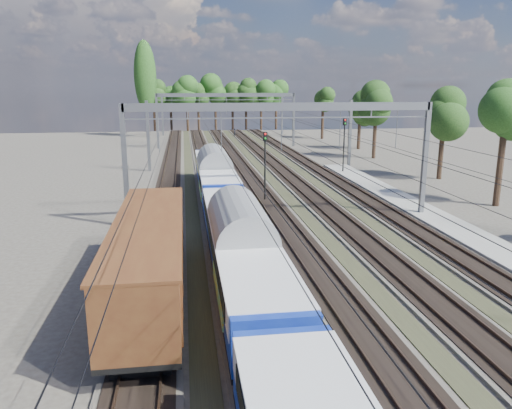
{
  "coord_description": "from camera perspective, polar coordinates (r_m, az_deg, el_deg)",
  "views": [
    {
      "loc": [
        -7.2,
        -6.65,
        10.22
      ],
      "look_at": [
        -2.78,
        24.09,
        2.8
      ],
      "focal_mm": 35.0,
      "sensor_mm": 36.0,
      "label": 1
    }
  ],
  "objects": [
    {
      "name": "track_bed",
      "position": [
        53.12,
        -0.25,
        2.46
      ],
      "size": [
        21.0,
        130.0,
        0.34
      ],
      "color": "#47423A",
      "rests_on": "ground"
    },
    {
      "name": "platform",
      "position": [
        34.36,
        26.38,
        -5.06
      ],
      "size": [
        3.0,
        70.0,
        0.3
      ],
      "primitive_type": "cube",
      "color": "gray",
      "rests_on": "ground"
    },
    {
      "name": "catenary",
      "position": [
        59.94,
        -0.96,
        9.78
      ],
      "size": [
        25.65,
        130.0,
        9.0
      ],
      "color": "slate",
      "rests_on": "ground"
    },
    {
      "name": "tree_belt",
      "position": [
        99.44,
        -0.13,
        12.15
      ],
      "size": [
        39.34,
        101.38,
        11.82
      ],
      "color": "black",
      "rests_on": "ground"
    },
    {
      "name": "poplar",
      "position": [
        104.92,
        -12.56,
        14.04
      ],
      "size": [
        4.4,
        4.4,
        19.04
      ],
      "color": "black",
      "rests_on": "ground"
    },
    {
      "name": "emu_train",
      "position": [
        25.35,
        -1.7,
        -3.98
      ],
      "size": [
        3.06,
        64.77,
        4.48
      ],
      "color": "black",
      "rests_on": "ground"
    },
    {
      "name": "freight_boxcar",
      "position": [
        24.23,
        -12.06,
        -5.7
      ],
      "size": [
        3.17,
        15.29,
        3.94
      ],
      "color": "black",
      "rests_on": "ground"
    },
    {
      "name": "worker",
      "position": [
        103.15,
        -2.46,
        8.21
      ],
      "size": [
        0.54,
        0.69,
        1.68
      ],
      "primitive_type": "imported",
      "rotation": [
        0.0,
        0.0,
        1.32
      ],
      "color": "black",
      "rests_on": "ground"
    },
    {
      "name": "signal_near",
      "position": [
        44.46,
        1.04,
        5.34
      ],
      "size": [
        0.39,
        0.35,
        6.26
      ],
      "rotation": [
        0.0,
        0.0,
        -0.01
      ],
      "color": "black",
      "rests_on": "ground"
    },
    {
      "name": "signal_far",
      "position": [
        59.87,
        10.04,
        7.38
      ],
      "size": [
        0.45,
        0.41,
        6.51
      ],
      "rotation": [
        0.0,
        0.0,
        0.26
      ],
      "color": "black",
      "rests_on": "ground"
    }
  ]
}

